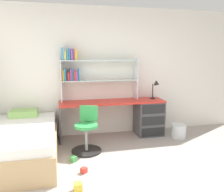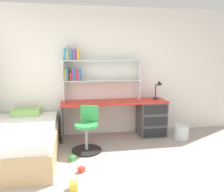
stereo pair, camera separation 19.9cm
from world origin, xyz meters
name	(u,v)px [view 2 (the right image)]	position (x,y,z in m)	size (l,w,h in m)	color
room_shell	(51,79)	(-1.23, 1.23, 1.31)	(5.78, 5.96, 2.62)	white
desk	(142,116)	(0.48, 2.20, 0.42)	(2.11, 0.51, 0.75)	red
bookshelf_hutch	(89,70)	(-0.58, 2.34, 1.36)	(1.55, 0.22, 1.05)	silver
desk_lamp	(159,87)	(0.86, 2.23, 1.01)	(0.20, 0.17, 0.38)	black
swivel_chair	(87,134)	(-0.69, 1.60, 0.31)	(0.52, 0.52, 0.78)	black
bed_platform	(20,142)	(-1.78, 1.52, 0.27)	(1.17, 1.90, 0.66)	tan
waste_bin	(181,132)	(1.21, 1.85, 0.14)	(0.29, 0.29, 0.28)	silver
toy_block_red_0	(81,169)	(-0.82, 0.85, 0.04)	(0.08, 0.08, 0.08)	red
toy_block_yellow_1	(73,186)	(-0.94, 0.42, 0.05)	(0.10, 0.10, 0.10)	gold
toy_block_green_2	(72,158)	(-0.95, 1.24, 0.04)	(0.09, 0.09, 0.09)	#479E51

